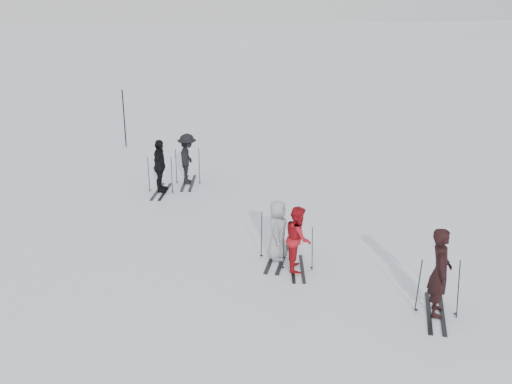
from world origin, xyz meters
The scene contains 12 objects.
ground centered at (0.00, 0.00, 0.00)m, with size 120.00×120.00×0.00m, color silver.
skier_near_dark centered at (3.24, -4.22, 0.97)m, with size 0.71×0.46×1.94m, color black.
skier_red centered at (0.69, -1.83, 0.80)m, with size 0.78×0.61×1.60m, color #A6121A.
skier_grey centered at (0.28, -1.21, 0.76)m, with size 0.75×0.49×1.53m, color #989DA0.
skier_uphill_left centered at (-2.73, 4.07, 0.86)m, with size 1.00×0.42×1.71m, color black.
skier_uphill_far centered at (-1.84, 4.81, 0.84)m, with size 1.09×0.62×1.68m, color black.
skis_near_dark centered at (3.24, -4.22, 0.66)m, with size 0.96×1.80×1.32m, color black, non-canonical shape.
skis_red centered at (0.69, -1.83, 0.56)m, with size 0.82×1.54×1.12m, color black, non-canonical shape.
skis_grey centered at (0.28, -1.21, 0.66)m, with size 0.96×1.82×1.33m, color black, non-canonical shape.
skis_uphill_left centered at (-2.73, 4.07, 0.61)m, with size 0.89×1.68×1.22m, color black, non-canonical shape.
skis_uphill_far centered at (-1.84, 4.81, 0.63)m, with size 0.91×1.72×1.26m, color black, non-canonical shape.
piste_marker centered at (-4.25, 9.57, 1.15)m, with size 0.05×0.05×2.29m, color black.
Camera 1 is at (-1.93, -15.60, 7.12)m, focal length 45.00 mm.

